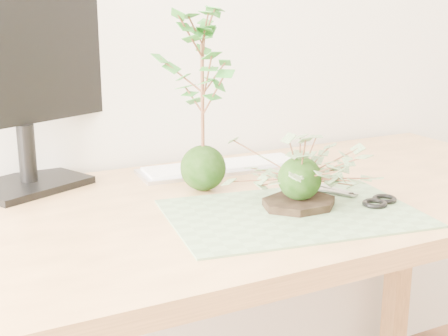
{
  "coord_description": "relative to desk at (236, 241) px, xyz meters",
  "views": [
    {
      "loc": [
        -0.5,
        0.16,
        1.14
      ],
      "look_at": [
        0.0,
        1.14,
        0.84
      ],
      "focal_mm": 50.0,
      "sensor_mm": 36.0,
      "label": 1
    }
  ],
  "objects": [
    {
      "name": "cutting_mat",
      "position": [
        0.06,
        -0.12,
        0.09
      ],
      "size": [
        0.52,
        0.38,
        0.0
      ],
      "primitive_type": "cube",
      "rotation": [
        0.0,
        0.0,
        -0.16
      ],
      "color": "#65845B",
      "rests_on": "desk"
    },
    {
      "name": "stone_dish",
      "position": [
        0.09,
        -0.1,
        0.1
      ],
      "size": [
        0.16,
        0.16,
        0.01
      ],
      "primitive_type": "cylinder",
      "rotation": [
        0.0,
        0.0,
        -0.02
      ],
      "color": "black",
      "rests_on": "cutting_mat"
    },
    {
      "name": "desk",
      "position": [
        0.0,
        0.0,
        0.0
      ],
      "size": [
        1.6,
        0.7,
        0.74
      ],
      "color": "#E0A868",
      "rests_on": "ground_plane"
    },
    {
      "name": "keyboard",
      "position": [
        0.08,
        0.22,
        0.1
      ],
      "size": [
        0.41,
        0.15,
        0.02
      ],
      "rotation": [
        0.0,
        0.0,
        -0.07
      ],
      "color": "silver",
      "rests_on": "desk"
    },
    {
      "name": "ivy_kokedama",
      "position": [
        0.09,
        -0.1,
        0.19
      ],
      "size": [
        0.31,
        0.31,
        0.17
      ],
      "rotation": [
        0.0,
        0.0,
        -0.37
      ],
      "color": "black",
      "rests_on": "stone_dish"
    },
    {
      "name": "scissors",
      "position": [
        0.22,
        -0.14,
        0.1
      ],
      "size": [
        0.1,
        0.21,
        0.01
      ],
      "rotation": [
        0.0,
        0.0,
        0.35
      ],
      "color": "gray",
      "rests_on": "cutting_mat"
    },
    {
      "name": "maple_kokedama",
      "position": [
        -0.03,
        0.1,
        0.38
      ],
      "size": [
        0.25,
        0.25,
        0.41
      ],
      "rotation": [
        0.0,
        0.0,
        -0.18
      ],
      "color": "black",
      "rests_on": "desk"
    },
    {
      "name": "monitor",
      "position": [
        -0.36,
        0.3,
        0.38
      ],
      "size": [
        0.54,
        0.27,
        0.51
      ],
      "rotation": [
        0.0,
        0.0,
        0.43
      ],
      "color": "black",
      "rests_on": "desk"
    }
  ]
}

